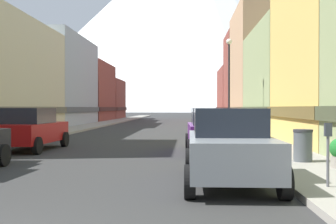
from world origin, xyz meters
The scene contains 18 objects.
sidewalk_left centered at (-6.25, 35.00, 0.07)m, with size 2.50×100.00×0.15m, color gray.
sidewalk_right centered at (6.25, 35.00, 0.07)m, with size 2.50×100.00×0.15m, color gray.
storefront_left_3 centered at (-11.62, 37.12, 4.24)m, with size 8.55×12.95×8.80m.
storefront_left_4 centered at (-12.50, 49.78, 3.63)m, with size 10.30×11.29×7.54m.
storefront_left_5 centered at (-10.74, 60.58, 2.94)m, with size 6.78×9.34×6.10m.
storefront_right_2 centered at (10.84, 25.76, 3.58)m, with size 6.99×11.72×7.44m.
storefront_right_3 centered at (10.75, 37.52, 5.55)m, with size 6.79×11.58×11.47m.
storefront_right_4 centered at (10.58, 47.71, 5.21)m, with size 6.45×8.07×10.78m.
storefront_right_5 centered at (10.71, 58.02, 3.62)m, with size 6.72×11.68×7.53m.
car_left_1 centered at (-3.80, 13.02, 0.90)m, with size 2.17×4.45×1.78m.
car_right_0 centered at (3.80, 5.53, 0.90)m, with size 2.07×4.40×1.78m.
car_right_1 centered at (3.80, 12.19, 0.90)m, with size 2.15×4.44×1.78m.
parking_meter_near centered at (5.75, 4.46, 1.01)m, with size 0.14×0.10×1.33m.
trash_bin_right centered at (6.35, 8.61, 0.64)m, with size 0.59×0.59×0.98m.
pedestrian_0 centered at (6.25, 27.16, 0.85)m, with size 0.36×0.36×1.53m.
pedestrian_2 centered at (6.25, 26.41, 0.85)m, with size 0.36×0.36×1.54m.
streetlamp_right centered at (5.35, 21.53, 3.99)m, with size 0.36×0.36×5.86m.
mountain_backdrop centered at (3.61, 260.00, 56.92)m, with size 226.13×226.13×113.83m, color silver.
Camera 1 is at (2.84, -4.45, 1.80)m, focal length 45.16 mm.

